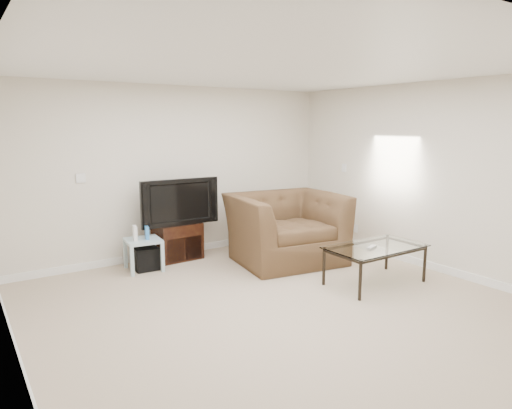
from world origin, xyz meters
TOP-DOWN VIEW (x-y plane):
  - floor at (0.00, 0.00)m, footprint 5.00×5.00m
  - ceiling at (0.00, 0.00)m, footprint 5.00×5.00m
  - wall_back at (0.00, 2.50)m, footprint 5.00×0.02m
  - wall_left at (-2.50, 0.00)m, footprint 0.02×5.00m
  - wall_right at (2.50, 0.00)m, footprint 0.02×5.00m
  - plate_back at (-1.40, 2.49)m, footprint 0.12×0.02m
  - plate_right_switch at (2.49, 1.60)m, footprint 0.02×0.09m
  - plate_right_outlet at (2.49, 1.30)m, footprint 0.02×0.08m
  - tv_stand at (-0.15, 2.28)m, footprint 0.65×0.47m
  - dvd_player at (-0.15, 2.24)m, footprint 0.37×0.27m
  - television at (-0.15, 2.25)m, footprint 1.07×0.24m
  - side_table at (-0.75, 2.05)m, footprint 0.49×0.49m
  - subwoofer at (-0.73, 2.06)m, footprint 0.33×0.33m
  - game_console at (-0.86, 2.04)m, footprint 0.07×0.15m
  - game_case at (-0.70, 2.03)m, footprint 0.07×0.13m
  - recliner at (1.10, 1.33)m, footprint 1.62×1.18m
  - coffee_table at (1.42, -0.05)m, footprint 1.22×0.70m
  - remote at (1.32, -0.08)m, footprint 0.20×0.11m

SIDE VIEW (x-z plane):
  - floor at x=0.00m, z-range 0.00..0.00m
  - subwoofer at x=-0.73m, z-range 0.00..0.31m
  - side_table at x=-0.75m, z-range 0.00..0.43m
  - coffee_table at x=1.42m, z-range 0.00..0.47m
  - tv_stand at x=-0.15m, z-range 0.00..0.53m
  - plate_right_outlet at x=2.49m, z-range 0.24..0.36m
  - dvd_player at x=-0.15m, z-range 0.42..0.47m
  - remote at x=1.32m, z-range 0.48..0.50m
  - game_case at x=-0.70m, z-range 0.43..0.60m
  - game_console at x=-0.86m, z-range 0.43..0.62m
  - recliner at x=1.10m, z-range 0.00..1.30m
  - television at x=-0.15m, z-range 0.53..1.19m
  - wall_back at x=0.00m, z-range 0.00..2.50m
  - wall_left at x=-2.50m, z-range 0.00..2.50m
  - wall_right at x=2.50m, z-range 0.00..2.50m
  - plate_back at x=-1.40m, z-range 1.19..1.31m
  - plate_right_switch at x=2.49m, z-range 1.19..1.31m
  - ceiling at x=0.00m, z-range 2.50..2.50m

